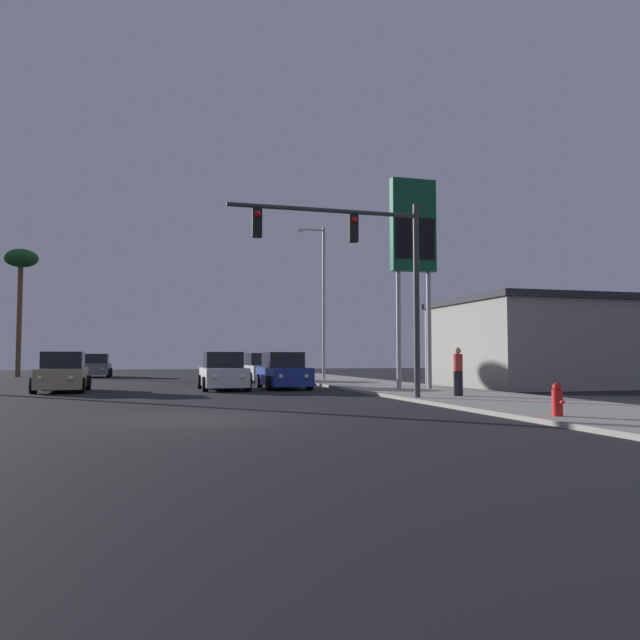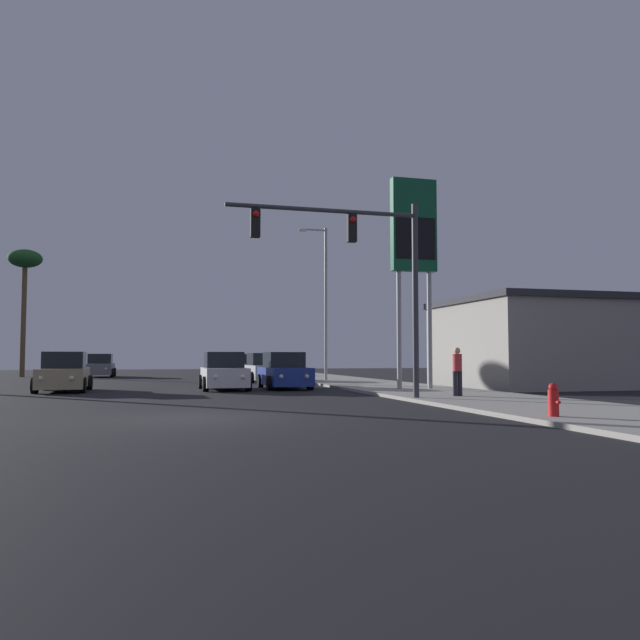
% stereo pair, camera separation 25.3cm
% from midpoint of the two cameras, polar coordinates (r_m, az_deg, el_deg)
% --- Properties ---
extents(ground_plane, '(120.00, 120.00, 0.00)m').
position_cam_midpoint_polar(ground_plane, '(15.46, -11.14, -8.78)').
color(ground_plane, black).
extents(sidewalk_right, '(5.00, 60.00, 0.12)m').
position_cam_midpoint_polar(sidewalk_right, '(27.52, 7.50, -6.28)').
color(sidewalk_right, '#9E998E').
rests_on(sidewalk_right, ground).
extents(building_gas_station, '(10.30, 8.30, 4.30)m').
position_cam_midpoint_polar(building_gas_station, '(32.93, 20.25, -1.97)').
color(building_gas_station, gray).
rests_on(building_gas_station, ground).
extents(car_green, '(2.04, 4.31, 1.68)m').
position_cam_midpoint_polar(car_green, '(48.06, -8.25, -4.18)').
color(car_green, '#195933').
rests_on(car_green, ground).
extents(car_tan, '(2.04, 4.34, 1.68)m').
position_cam_midpoint_polar(car_tan, '(28.50, -22.71, -4.54)').
color(car_tan, tan).
rests_on(car_tan, ground).
extents(car_grey, '(2.04, 4.31, 1.68)m').
position_cam_midpoint_polar(car_grey, '(48.07, -19.89, -4.02)').
color(car_grey, slate).
rests_on(car_grey, ground).
extents(car_silver, '(2.04, 4.34, 1.68)m').
position_cam_midpoint_polar(car_silver, '(36.44, -5.55, -4.47)').
color(car_silver, '#B7B7BC').
rests_on(car_silver, ground).
extents(car_blue, '(2.04, 4.32, 1.68)m').
position_cam_midpoint_polar(car_blue, '(28.77, -3.63, -4.78)').
color(car_blue, navy).
rests_on(car_blue, ground).
extents(car_white, '(2.04, 4.32, 1.68)m').
position_cam_midpoint_polar(car_white, '(28.12, -9.10, -4.78)').
color(car_white, silver).
rests_on(car_white, ground).
extents(traffic_light_mast, '(6.47, 0.36, 6.50)m').
position_cam_midpoint_polar(traffic_light_mast, '(20.62, 3.85, 5.58)').
color(traffic_light_mast, '#38383D').
rests_on(traffic_light_mast, sidewalk_right).
extents(street_lamp, '(1.74, 0.24, 9.00)m').
position_cam_midpoint_polar(street_lamp, '(36.80, -0.05, 2.31)').
color(street_lamp, '#99999E').
rests_on(street_lamp, sidewalk_right).
extents(gas_station_sign, '(2.00, 0.42, 9.00)m').
position_cam_midpoint_polar(gas_station_sign, '(27.29, 8.26, 7.53)').
color(gas_station_sign, '#99999E').
rests_on(gas_station_sign, sidewalk_right).
extents(fire_hydrant, '(0.24, 0.34, 0.76)m').
position_cam_midpoint_polar(fire_hydrant, '(15.26, 20.43, -6.86)').
color(fire_hydrant, red).
rests_on(fire_hydrant, sidewalk_right).
extents(pedestrian_on_sidewalk, '(0.34, 0.32, 1.67)m').
position_cam_midpoint_polar(pedestrian_on_sidewalk, '(22.14, 12.18, -4.43)').
color(pedestrian_on_sidewalk, '#23232D').
rests_on(pedestrian_on_sidewalk, sidewalk_right).
extents(palm_tree_far, '(2.40, 2.40, 9.33)m').
position_cam_midpoint_polar(palm_tree_far, '(50.65, -25.82, 4.49)').
color(palm_tree_far, brown).
rests_on(palm_tree_far, ground).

